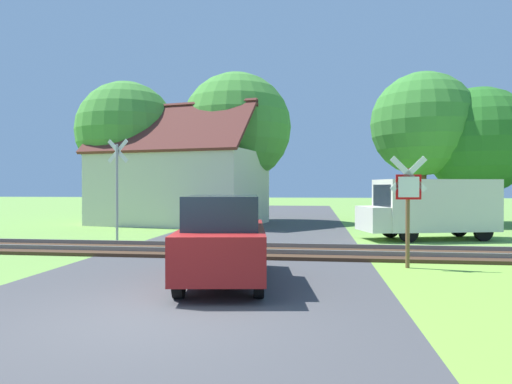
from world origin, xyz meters
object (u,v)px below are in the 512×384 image
object	(u,v)px
stop_sign_near	(408,200)
tree_far	(478,141)
tree_center	(236,128)
mail_truck	(431,206)
crossing_sign_far	(117,182)
house	(181,185)
tree_right	(423,124)
tree_left	(126,131)
parked_car	(223,239)

from	to	relation	value
stop_sign_near	tree_far	xyz separation A→B (m)	(6.33, 14.20, 2.78)
tree_center	mail_truck	world-z (taller)	tree_center
crossing_sign_far	mail_truck	xyz separation A→B (m)	(11.48, 1.88, -0.90)
house	tree_far	world-z (taller)	tree_far
crossing_sign_far	tree_right	bearing A→B (deg)	47.82
house	tree_left	bearing A→B (deg)	-178.35
crossing_sign_far	tree_center	distance (m)	10.46
house	tree_center	size ratio (longest dim) A/B	1.14
parked_car	house	bearing A→B (deg)	102.13
house	mail_truck	size ratio (longest dim) A/B	1.84
crossing_sign_far	tree_center	bearing A→B (deg)	85.17
tree_center	parked_car	bearing A→B (deg)	-80.94
crossing_sign_far	tree_far	world-z (taller)	tree_far
parked_car	tree_right	bearing A→B (deg)	57.12
tree_center	crossing_sign_far	bearing A→B (deg)	-105.97
stop_sign_near	house	size ratio (longest dim) A/B	0.28
tree_far	parked_car	distance (m)	19.73
tree_center	mail_truck	distance (m)	12.34
stop_sign_near	mail_truck	xyz separation A→B (m)	(2.07, 6.42, -0.39)
crossing_sign_far	mail_truck	distance (m)	11.67
tree_center	parked_car	world-z (taller)	tree_center
tree_far	tree_center	bearing A→B (deg)	-179.62
tree_far	parked_car	world-z (taller)	tree_far
stop_sign_near	tree_center	distance (m)	16.04
stop_sign_near	crossing_sign_far	distance (m)	10.46
tree_far	parked_car	xyz separation A→B (m)	(-10.40, -16.39, -3.51)
mail_truck	tree_left	bearing A→B (deg)	51.71
house	tree_far	distance (m)	15.99
tree_far	tree_right	size ratio (longest dim) A/B	0.89
tree_left	tree_right	bearing A→B (deg)	4.92
crossing_sign_far	house	distance (m)	7.70
tree_left	parked_car	size ratio (longest dim) A/B	1.86
mail_truck	tree_far	bearing A→B (deg)	-43.64
tree_right	parked_car	distance (m)	18.55
tree_far	tree_right	world-z (taller)	tree_right
tree_right	crossing_sign_far	bearing A→B (deg)	-143.32
stop_sign_near	tree_right	distance (m)	15.04
crossing_sign_far	tree_far	size ratio (longest dim) A/B	0.51
tree_left	tree_far	xyz separation A→B (m)	(18.95, 1.44, -0.64)
house	stop_sign_near	bearing A→B (deg)	-41.62
tree_left	mail_truck	distance (m)	16.44
house	crossing_sign_far	bearing A→B (deg)	-79.41
tree_far	crossing_sign_far	bearing A→B (deg)	-148.45
crossing_sign_far	tree_center	world-z (taller)	tree_center
tree_center	mail_truck	xyz separation A→B (m)	(8.74, -7.70, -4.08)
house	parked_car	distance (m)	15.41
crossing_sign_far	parked_car	xyz separation A→B (m)	(5.34, -6.72, -1.24)
house	mail_truck	xyz separation A→B (m)	(11.43, -5.81, -0.86)
crossing_sign_far	stop_sign_near	bearing A→B (deg)	-14.59
house	tree_right	size ratio (longest dim) A/B	1.18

